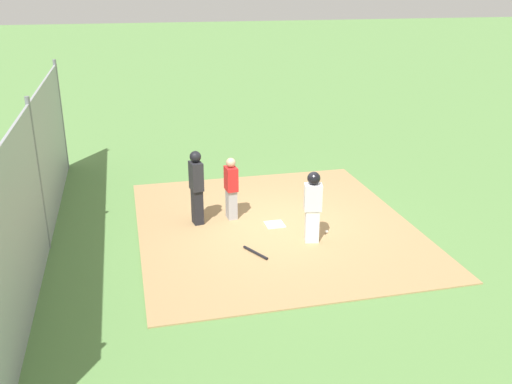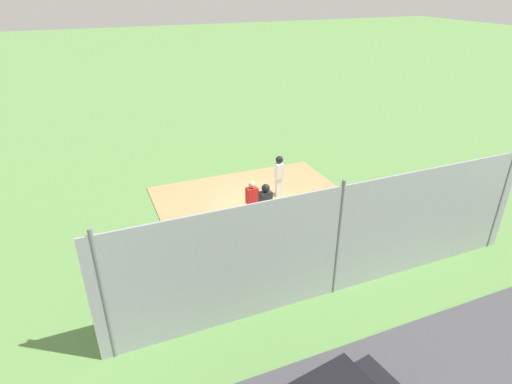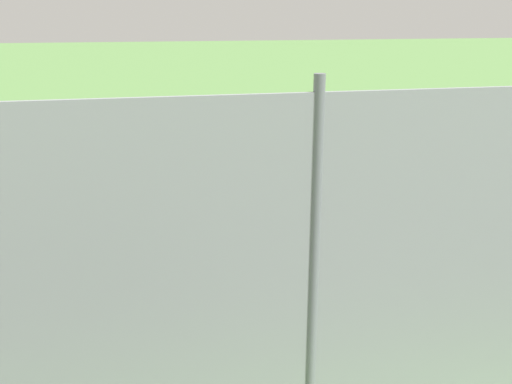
{
  "view_description": "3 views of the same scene",
  "coord_description": "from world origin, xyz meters",
  "px_view_note": "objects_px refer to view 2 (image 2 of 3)",
  "views": [
    {
      "loc": [
        11.85,
        -3.29,
        5.51
      ],
      "look_at": [
        -0.46,
        -0.35,
        0.73
      ],
      "focal_mm": 39.45,
      "sensor_mm": 36.0,
      "label": 1
    },
    {
      "loc": [
        -5.39,
        -12.68,
        7.6
      ],
      "look_at": [
        -0.34,
        -0.52,
        0.94
      ],
      "focal_mm": 29.63,
      "sensor_mm": 36.0,
      "label": 2
    },
    {
      "loc": [
        -1.49,
        -9.59,
        3.83
      ],
      "look_at": [
        0.53,
        -0.18,
        0.74
      ],
      "focal_mm": 39.51,
      "sensor_mm": 36.0,
      "label": 3
    }
  ],
  "objects_px": {
    "baseball_bat": "(302,208)",
    "catcher": "(252,202)",
    "runner": "(279,173)",
    "umpire": "(265,208)",
    "home_plate": "(259,206)",
    "baseball": "(266,191)"
  },
  "relations": [
    {
      "from": "catcher",
      "to": "baseball",
      "type": "xyz_separation_m",
      "value": [
        1.39,
        1.96,
        -0.75
      ]
    },
    {
      "from": "catcher",
      "to": "home_plate",
      "type": "bearing_deg",
      "value": -40.81
    },
    {
      "from": "catcher",
      "to": "runner",
      "type": "height_order",
      "value": "runner"
    },
    {
      "from": "home_plate",
      "to": "baseball_bat",
      "type": "distance_m",
      "value": 1.6
    },
    {
      "from": "home_plate",
      "to": "umpire",
      "type": "relative_size",
      "value": 0.24
    },
    {
      "from": "baseball_bat",
      "to": "baseball",
      "type": "bearing_deg",
      "value": -98.2
    },
    {
      "from": "runner",
      "to": "catcher",
      "type": "bearing_deg",
      "value": 52.8
    },
    {
      "from": "baseball_bat",
      "to": "baseball",
      "type": "xyz_separation_m",
      "value": [
        -0.65,
        1.84,
        0.01
      ]
    },
    {
      "from": "runner",
      "to": "umpire",
      "type": "bearing_deg",
      "value": 67.69
    },
    {
      "from": "umpire",
      "to": "baseball",
      "type": "distance_m",
      "value": 3.22
    },
    {
      "from": "umpire",
      "to": "runner",
      "type": "height_order",
      "value": "umpire"
    },
    {
      "from": "catcher",
      "to": "baseball_bat",
      "type": "height_order",
      "value": "catcher"
    },
    {
      "from": "catcher",
      "to": "runner",
      "type": "xyz_separation_m",
      "value": [
        1.72,
        1.48,
        0.14
      ]
    },
    {
      "from": "home_plate",
      "to": "runner",
      "type": "relative_size",
      "value": 0.27
    },
    {
      "from": "runner",
      "to": "baseball_bat",
      "type": "xyz_separation_m",
      "value": [
        0.32,
        -1.36,
        -0.9
      ]
    },
    {
      "from": "catcher",
      "to": "baseball",
      "type": "bearing_deg",
      "value": -40.75
    },
    {
      "from": "home_plate",
      "to": "baseball",
      "type": "bearing_deg",
      "value": 54.71
    },
    {
      "from": "home_plate",
      "to": "catcher",
      "type": "bearing_deg",
      "value": -125.4
    },
    {
      "from": "umpire",
      "to": "runner",
      "type": "xyz_separation_m",
      "value": [
        1.59,
        2.34,
        -0.02
      ]
    },
    {
      "from": "home_plate",
      "to": "runner",
      "type": "distance_m",
      "value": 1.52
    },
    {
      "from": "home_plate",
      "to": "baseball",
      "type": "height_order",
      "value": "baseball"
    },
    {
      "from": "baseball_bat",
      "to": "catcher",
      "type": "bearing_deg",
      "value": -24.17
    }
  ]
}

